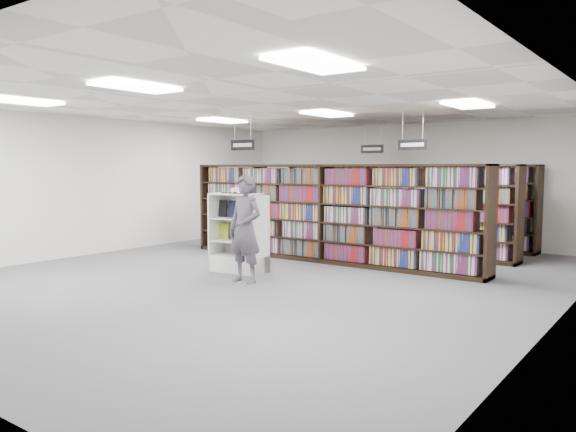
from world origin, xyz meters
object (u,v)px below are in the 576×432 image
Objects in this scene: bookshelf_row_near at (327,213)px; shopper at (245,229)px; open_book at (238,192)px; endcap_display at (240,246)px.

shopper is at bearing -89.76° from bookshelf_row_near.
open_book is at bearing -110.75° from bookshelf_row_near.
bookshelf_row_near reaches higher than endcap_display.
shopper is at bearing -49.69° from endcap_display.
shopper is at bearing -41.07° from open_book.
endcap_display is 0.81× the size of shopper.
endcap_display is 1.07m from open_book.
shopper reaches higher than open_book.
bookshelf_row_near is 3.69× the size of shopper.
endcap_display is 2.51× the size of open_book.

